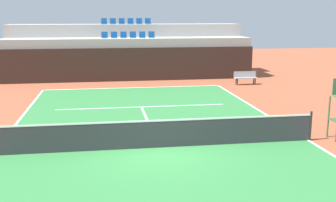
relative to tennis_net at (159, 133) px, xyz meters
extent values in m
plane|color=brown|center=(0.00, 0.00, -0.51)|extent=(80.00, 80.00, 0.00)
cube|color=#2D7238|center=(0.00, 0.00, -0.50)|extent=(11.00, 24.00, 0.01)
cube|color=white|center=(0.00, 11.95, -0.50)|extent=(11.00, 0.10, 0.00)
cube|color=white|center=(5.45, 0.00, -0.50)|extent=(0.10, 24.00, 0.00)
cube|color=white|center=(0.00, 6.40, -0.50)|extent=(8.26, 0.10, 0.00)
cube|color=white|center=(0.00, 3.20, -0.50)|extent=(0.10, 6.40, 0.00)
cube|color=black|center=(0.00, 14.81, 0.63)|extent=(17.38, 0.30, 2.27)
cube|color=#9E9E99|center=(0.00, 16.16, 0.92)|extent=(17.38, 2.40, 2.87)
cube|color=#9E9E99|center=(0.00, 18.56, 1.38)|extent=(17.38, 2.40, 3.78)
cube|color=#145193|center=(-1.67, 16.16, 2.38)|extent=(0.44, 0.44, 0.04)
cube|color=#145193|center=(-1.67, 16.36, 2.60)|extent=(0.44, 0.04, 0.40)
cube|color=#145193|center=(-1.00, 16.16, 2.38)|extent=(0.44, 0.44, 0.04)
cube|color=#145193|center=(-1.00, 16.36, 2.60)|extent=(0.44, 0.04, 0.40)
cube|color=#145193|center=(-0.33, 16.16, 2.38)|extent=(0.44, 0.44, 0.04)
cube|color=#145193|center=(-0.33, 16.36, 2.60)|extent=(0.44, 0.04, 0.40)
cube|color=#145193|center=(0.33, 16.16, 2.38)|extent=(0.44, 0.44, 0.04)
cube|color=#145193|center=(0.33, 16.36, 2.60)|extent=(0.44, 0.04, 0.40)
cube|color=#145193|center=(1.00, 16.16, 2.38)|extent=(0.44, 0.44, 0.04)
cube|color=#145193|center=(1.00, 16.36, 2.60)|extent=(0.44, 0.04, 0.40)
cube|color=#145193|center=(1.67, 16.16, 2.38)|extent=(0.44, 0.44, 0.04)
cube|color=#145193|center=(1.67, 16.36, 2.60)|extent=(0.44, 0.04, 0.40)
cube|color=#145193|center=(-1.67, 18.56, 3.29)|extent=(0.44, 0.44, 0.04)
cube|color=#145193|center=(-1.67, 18.76, 3.51)|extent=(0.44, 0.04, 0.40)
cube|color=#145193|center=(-1.00, 18.56, 3.29)|extent=(0.44, 0.44, 0.04)
cube|color=#145193|center=(-1.00, 18.76, 3.51)|extent=(0.44, 0.04, 0.40)
cube|color=#145193|center=(-0.33, 18.56, 3.29)|extent=(0.44, 0.44, 0.04)
cube|color=#145193|center=(-0.33, 18.76, 3.51)|extent=(0.44, 0.04, 0.40)
cube|color=#145193|center=(0.33, 18.56, 3.29)|extent=(0.44, 0.44, 0.04)
cube|color=#145193|center=(0.33, 18.76, 3.51)|extent=(0.44, 0.04, 0.40)
cube|color=#145193|center=(1.00, 18.56, 3.29)|extent=(0.44, 0.44, 0.04)
cube|color=#145193|center=(1.00, 18.76, 3.51)|extent=(0.44, 0.04, 0.40)
cube|color=#145193|center=(1.67, 18.56, 3.29)|extent=(0.44, 0.44, 0.04)
cube|color=#145193|center=(1.67, 18.76, 3.51)|extent=(0.44, 0.04, 0.40)
cylinder|color=black|center=(5.50, 0.00, 0.04)|extent=(0.08, 0.08, 1.07)
cube|color=#333338|center=(0.00, 0.00, -0.04)|extent=(10.90, 0.02, 0.92)
cube|color=white|center=(0.00, 0.00, 0.45)|extent=(10.90, 0.04, 0.05)
cylinder|color=#334C2D|center=(6.35, 0.30, 0.27)|extent=(0.06, 0.06, 1.55)
cube|color=#99999E|center=(7.32, 12.04, -0.06)|extent=(1.50, 0.40, 0.05)
cube|color=#99999E|center=(7.32, 12.22, 0.16)|extent=(1.50, 0.04, 0.36)
cube|color=#2D2D33|center=(6.72, 11.90, -0.30)|extent=(0.06, 0.06, 0.42)
cube|color=#2D2D33|center=(7.92, 11.90, -0.30)|extent=(0.06, 0.06, 0.42)
cube|color=#2D2D33|center=(6.72, 12.18, -0.30)|extent=(0.06, 0.06, 0.42)
cube|color=#2D2D33|center=(7.92, 12.18, -0.30)|extent=(0.06, 0.06, 0.42)
camera|label=1|loc=(-1.75, -13.24, 3.92)|focal=43.84mm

